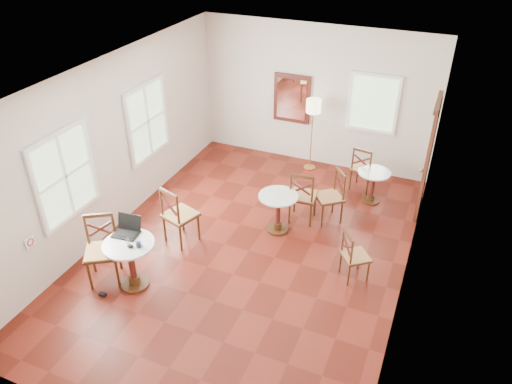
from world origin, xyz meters
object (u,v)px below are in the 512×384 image
at_px(laptop, 128,229).
at_px(cafe_table_near, 131,260).
at_px(chair_back_b, 330,196).
at_px(navy_mug, 139,245).
at_px(cafe_table_back, 373,183).
at_px(chair_mid_a, 303,196).
at_px(water_glass, 128,241).
at_px(chair_near_b, 102,250).
at_px(power_adapter, 103,294).
at_px(chair_mid_b, 354,256).
at_px(chair_back_a, 363,168).
at_px(mouse, 130,246).
at_px(floor_lamp, 313,111).
at_px(chair_near_a, 179,215).
at_px(cafe_table_mid, 278,209).

bearing_deg(laptop, cafe_table_near, -60.66).
xyz_separation_m(chair_back_b, laptop, (-2.42, -2.66, 0.38)).
xyz_separation_m(laptop, navy_mug, (0.35, -0.23, -0.02)).
height_order(cafe_table_back, chair_back_b, chair_back_b).
height_order(chair_mid_a, laptop, laptop).
bearing_deg(water_glass, chair_near_b, -178.49).
distance_m(cafe_table_near, chair_mid_a, 3.22).
height_order(navy_mug, power_adapter, navy_mug).
bearing_deg(chair_mid_a, navy_mug, 53.12).
distance_m(chair_mid_a, chair_back_b, 0.50).
relative_size(cafe_table_back, chair_near_b, 0.60).
bearing_deg(chair_mid_b, chair_back_a, -28.22).
bearing_deg(mouse, chair_mid_a, 65.34).
relative_size(chair_near_b, laptop, 2.67).
height_order(cafe_table_near, mouse, mouse).
height_order(cafe_table_back, power_adapter, cafe_table_back).
distance_m(chair_back_b, navy_mug, 3.57).
bearing_deg(mouse, chair_back_a, 67.15).
bearing_deg(chair_mid_b, navy_mug, 79.91).
bearing_deg(chair_back_a, chair_near_b, 63.47).
xyz_separation_m(chair_back_a, mouse, (-2.50, -4.23, 0.35)).
relative_size(chair_near_b, power_adapter, 10.38).
relative_size(chair_near_b, floor_lamp, 0.69).
height_order(chair_back_a, water_glass, chair_back_a).
bearing_deg(laptop, power_adapter, -111.07).
xyz_separation_m(cafe_table_near, chair_mid_b, (3.04, 1.47, -0.08)).
xyz_separation_m(chair_near_b, floor_lamp, (1.88, 4.61, 0.79)).
xyz_separation_m(cafe_table_near, chair_near_a, (0.10, 1.24, 0.04)).
bearing_deg(cafe_table_mid, chair_back_b, 42.55).
relative_size(cafe_table_back, navy_mug, 6.14).
relative_size(chair_near_a, laptop, 2.67).
bearing_deg(chair_mid_b, laptop, 73.70).
bearing_deg(navy_mug, power_adapter, -144.11).
bearing_deg(floor_lamp, chair_near_b, -112.15).
relative_size(navy_mug, power_adapter, 1.02).
bearing_deg(floor_lamp, laptop, -109.18).
distance_m(cafe_table_back, water_glass, 4.76).
bearing_deg(cafe_table_back, cafe_table_near, -127.13).
height_order(chair_near_a, chair_back_b, chair_near_a).
height_order(chair_mid_b, chair_back_a, chair_back_a).
xyz_separation_m(chair_mid_b, water_glass, (-3.03, -1.47, 0.43)).
xyz_separation_m(cafe_table_mid, navy_mug, (-1.32, -2.20, 0.40)).
bearing_deg(cafe_table_near, laptop, 125.55).
relative_size(cafe_table_near, power_adapter, 7.72).
distance_m(chair_mid_b, water_glass, 3.40).
bearing_deg(cafe_table_mid, water_glass, -124.71).
xyz_separation_m(chair_near_a, water_glass, (-0.09, -1.25, 0.31)).
xyz_separation_m(chair_mid_b, chair_back_a, (-0.45, 2.69, 0.05)).
distance_m(chair_near_a, chair_back_a, 3.84).
bearing_deg(cafe_table_mid, laptop, -130.38).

